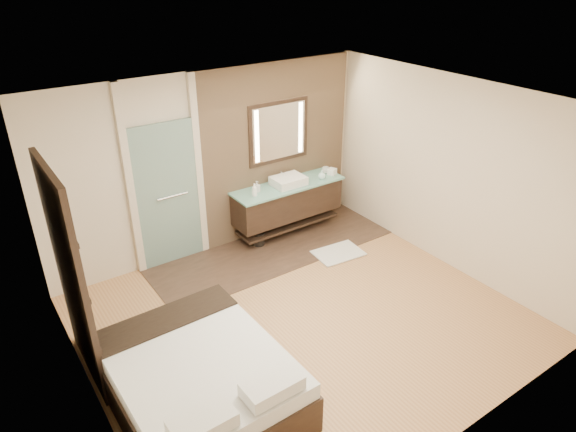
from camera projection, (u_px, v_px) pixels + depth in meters
floor at (303, 318)px, 6.43m from camera, size 5.00×5.00×0.00m
tile_strip at (273, 250)px, 7.90m from camera, size 3.80×1.30×0.01m
stone_wall at (277, 150)px, 7.98m from camera, size 2.60×0.08×2.70m
vanity at (288, 201)px, 8.12m from camera, size 1.85×0.55×0.88m
mirror_unit at (279, 132)px, 7.80m from camera, size 1.06×0.04×0.96m
frosted_door at (167, 190)px, 7.13m from camera, size 1.10×0.12×2.70m
shoji_partition at (71, 278)px, 5.08m from camera, size 0.06×1.20×2.40m
bed at (200, 381)px, 5.06m from camera, size 1.59×1.98×0.75m
bath_mat at (338, 253)px, 7.79m from camera, size 0.77×0.57×0.02m
waste_bin at (259, 239)px, 7.98m from camera, size 0.21×0.21×0.22m
tissue_box at (332, 172)px, 8.32m from camera, size 0.16×0.16×0.10m
soap_bottle_a at (254, 190)px, 7.56m from camera, size 0.09×0.09×0.20m
soap_bottle_b at (257, 187)px, 7.70m from camera, size 0.09×0.09×0.17m
soap_bottle_c at (322, 175)px, 8.14m from camera, size 0.14×0.14×0.15m
cup at (326, 170)px, 8.39m from camera, size 0.13×0.13×0.09m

